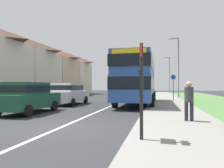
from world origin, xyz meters
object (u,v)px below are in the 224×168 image
Objects in this scene: parked_car_white at (69,93)px; parked_car_dark_green at (28,96)px; bus_stop_sign at (141,84)px; street_lamp_far at (169,73)px; pedestrian_at_stop at (189,99)px; street_lamp_mid at (177,64)px; double_decker_bus at (137,78)px; cycle_route_sign at (173,86)px.

parked_car_dark_green is at bearing -89.90° from parked_car_white.
street_lamp_far is (2.28, 35.05, 2.38)m from bus_stop_sign.
street_lamp_mid is at bearing 86.82° from pedestrian_at_stop.
pedestrian_at_stop is (8.09, -6.90, 0.05)m from parked_car_white.
street_lamp_mid reaches higher than street_lamp_far.
double_decker_bus is 8.54m from street_lamp_mid.
cycle_route_sign is at bearing 83.28° from bus_stop_sign.
parked_car_white is 0.67× the size of street_lamp_far.
street_lamp_far reaches higher than bus_stop_sign.
double_decker_bus is 1.42× the size of street_lamp_far.
bus_stop_sign is (6.49, -4.75, 0.62)m from parked_car_dark_green.
street_lamp_mid reaches higher than double_decker_bus.
bus_stop_sign is at bearing -83.81° from double_decker_bus.
parked_car_white is at bearing -166.94° from double_decker_bus.
street_lamp_far reaches higher than pedestrian_at_stop.
parked_car_white is 12.08m from bus_stop_sign.
cycle_route_sign is 0.37× the size of street_lamp_mid.
parked_car_dark_green is 16.99m from street_lamp_mid.
pedestrian_at_stop is (2.83, -8.12, -1.16)m from double_decker_bus.
double_decker_bus reaches higher than bus_stop_sign.
cycle_route_sign is at bearing 50.20° from double_decker_bus.
bus_stop_sign is 1.03× the size of cycle_route_sign.
pedestrian_at_stop is 3.68m from bus_stop_sign.
street_lamp_far is (8.78, 24.89, 2.99)m from parked_car_white.
pedestrian_at_stop is 0.25× the size of street_lamp_far.
double_decker_bus is 3.70× the size of bus_stop_sign.
parked_car_dark_green is at bearing -122.36° from street_lamp_mid.
parked_car_dark_green is at bearing 169.63° from pedestrian_at_stop.
pedestrian_at_stop is 0.64× the size of bus_stop_sign.
street_lamp_far is (-0.18, 16.18, -0.00)m from street_lamp_mid.
cycle_route_sign is (3.00, 3.61, -0.71)m from double_decker_bus.
street_lamp_far is at bearing 81.55° from double_decker_bus.
double_decker_bus is 8.68m from pedestrian_at_stop.
street_lamp_far reaches higher than double_decker_bus.
pedestrian_at_stop is 11.73m from cycle_route_sign.
parked_car_dark_green is 1.67× the size of cycle_route_sign.
double_decker_bus reaches higher than cycle_route_sign.
street_lamp_mid is (0.70, 3.88, 2.49)m from cycle_route_sign.
parked_car_dark_green is at bearing 143.82° from bus_stop_sign.
bus_stop_sign is 19.19m from street_lamp_mid.
street_lamp_mid is at bearing 57.64° from parked_car_dark_green.
parked_car_dark_green is 2.52× the size of pedestrian_at_stop.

